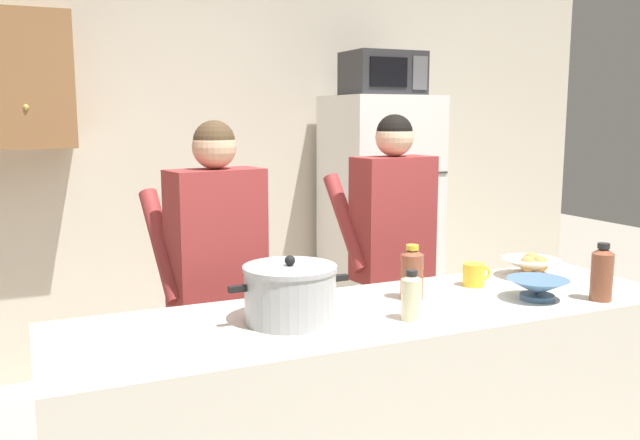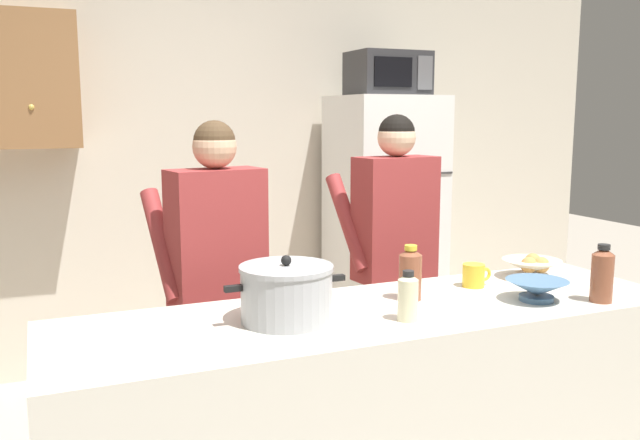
% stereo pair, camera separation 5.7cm
% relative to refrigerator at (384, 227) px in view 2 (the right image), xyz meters
% --- Properties ---
extents(back_wall_unit, '(6.00, 0.48, 2.60)m').
position_rel_refrigerator_xyz_m(back_wall_unit, '(-1.29, 0.41, 0.51)').
color(back_wall_unit, beige).
rests_on(back_wall_unit, ground).
extents(kitchen_island, '(2.35, 0.68, 0.92)m').
position_rel_refrigerator_xyz_m(kitchen_island, '(-1.02, -1.85, -0.41)').
color(kitchen_island, silver).
rests_on(kitchen_island, ground).
extents(refrigerator, '(0.64, 0.68, 1.74)m').
position_rel_refrigerator_xyz_m(refrigerator, '(0.00, 0.00, 0.00)').
color(refrigerator, white).
rests_on(refrigerator, ground).
extents(microwave, '(0.48, 0.37, 0.28)m').
position_rel_refrigerator_xyz_m(microwave, '(0.00, -0.02, 1.01)').
color(microwave, '#2D2D30').
rests_on(microwave, refrigerator).
extents(person_near_pot, '(0.54, 0.47, 1.60)m').
position_rel_refrigerator_xyz_m(person_near_pot, '(-1.44, -1.12, 0.12)').
color(person_near_pot, '#726656').
rests_on(person_near_pot, ground).
extents(person_by_sink, '(0.53, 0.45, 1.62)m').
position_rel_refrigerator_xyz_m(person_by_sink, '(-0.48, -0.99, 0.14)').
color(person_by_sink, '#726656').
rests_on(person_by_sink, ground).
extents(cooking_pot, '(0.43, 0.32, 0.23)m').
position_rel_refrigerator_xyz_m(cooking_pot, '(-1.38, -1.85, 0.15)').
color(cooking_pot, '#ADAFB5').
rests_on(cooking_pot, kitchen_island).
extents(coffee_mug, '(0.13, 0.09, 0.10)m').
position_rel_refrigerator_xyz_m(coffee_mug, '(-0.51, -1.71, 0.10)').
color(coffee_mug, yellow).
rests_on(coffee_mug, kitchen_island).
extents(bread_bowl, '(0.25, 0.25, 0.10)m').
position_rel_refrigerator_xyz_m(bread_bowl, '(-0.19, -1.69, 0.10)').
color(bread_bowl, beige).
rests_on(bread_bowl, kitchen_island).
extents(empty_bowl, '(0.24, 0.24, 0.08)m').
position_rel_refrigerator_xyz_m(empty_bowl, '(-0.41, -1.98, 0.09)').
color(empty_bowl, '#4C7299').
rests_on(empty_bowl, kitchen_island).
extents(bottle_near_edge, '(0.07, 0.07, 0.18)m').
position_rel_refrigerator_xyz_m(bottle_near_edge, '(-0.99, -2.01, 0.13)').
color(bottle_near_edge, beige).
rests_on(bottle_near_edge, kitchen_island).
extents(bottle_mid_counter, '(0.09, 0.09, 0.21)m').
position_rel_refrigerator_xyz_m(bottle_mid_counter, '(-0.85, -1.78, 0.15)').
color(bottle_mid_counter, brown).
rests_on(bottle_mid_counter, kitchen_island).
extents(bottle_far_corner, '(0.08, 0.08, 0.22)m').
position_rel_refrigerator_xyz_m(bottle_far_corner, '(-0.20, -2.09, 0.16)').
color(bottle_far_corner, brown).
rests_on(bottle_far_corner, kitchen_island).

